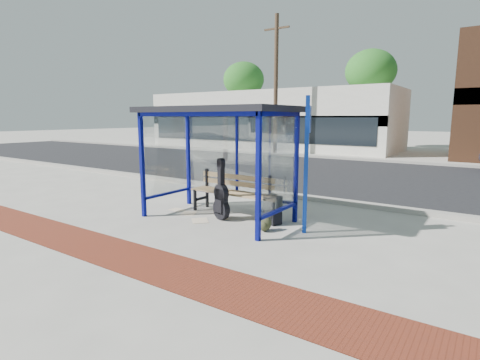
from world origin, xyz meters
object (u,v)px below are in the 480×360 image
Objects in this scene: suitcase at (272,210)px; backpack at (264,223)px; guitar_bag at (221,199)px; bench at (233,190)px.

suitcase is 2.00× the size of backpack.
backpack is (1.20, -0.20, -0.31)m from guitar_bag.
suitcase is at bearing -9.38° from bench.
bench is 0.58m from guitar_bag.
bench is at bearing 133.66° from backpack.
guitar_bag reaches higher than bench.
bench is at bearing -167.04° from suitcase.
bench reaches higher than backpack.
bench is 1.62× the size of guitar_bag.
suitcase is at bearing 87.78° from backpack.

